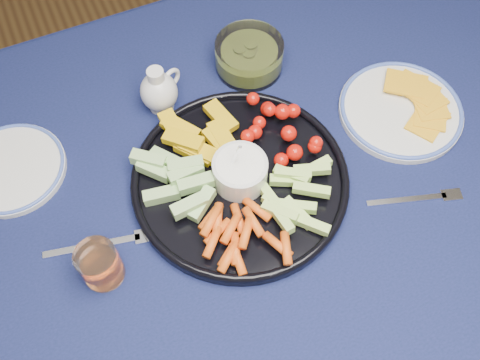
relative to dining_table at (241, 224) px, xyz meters
name	(u,v)px	position (x,y,z in m)	size (l,w,h in m)	color
dining_table	(241,224)	(0.00, 0.00, 0.00)	(1.67, 1.07, 0.75)	#51331B
crudite_platter	(239,178)	(0.01, 0.03, 0.11)	(0.38, 0.38, 0.12)	black
creamer_pitcher	(159,91)	(-0.05, 0.26, 0.13)	(0.09, 0.07, 0.10)	silver
pickle_bowl	(249,57)	(0.14, 0.28, 0.12)	(0.14, 0.14, 0.06)	white
cheese_plate	(401,109)	(0.36, 0.05, 0.10)	(0.23, 0.23, 0.03)	silver
juice_tumbler	(101,266)	(-0.25, -0.03, 0.12)	(0.07, 0.07, 0.08)	white
fork_left	(112,242)	(-0.23, 0.02, 0.09)	(0.19, 0.06, 0.00)	white
fork_right	(422,198)	(0.29, -0.12, 0.09)	(0.17, 0.07, 0.00)	white
side_plate_extra	(11,169)	(-0.35, 0.23, 0.10)	(0.19, 0.19, 0.02)	silver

